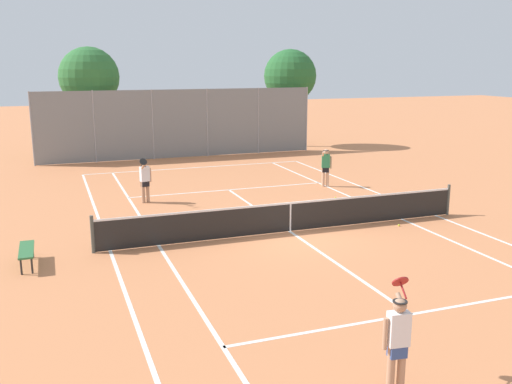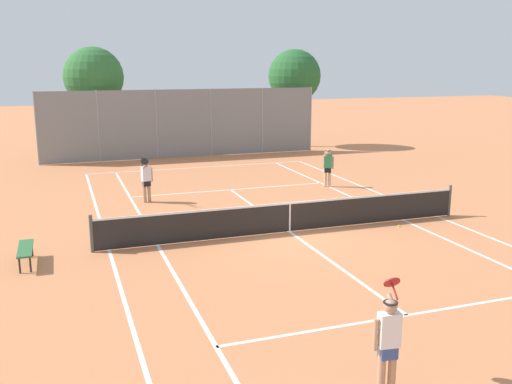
% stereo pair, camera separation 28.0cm
% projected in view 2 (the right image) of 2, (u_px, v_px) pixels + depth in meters
% --- Properties ---
extents(ground_plane, '(120.00, 120.00, 0.00)m').
position_uv_depth(ground_plane, '(290.00, 232.00, 17.82)').
color(ground_plane, '#CC7A4C').
extents(court_line_markings, '(11.10, 23.90, 0.01)m').
position_uv_depth(court_line_markings, '(290.00, 232.00, 17.82)').
color(court_line_markings, silver).
rests_on(court_line_markings, ground).
extents(tennis_net, '(12.00, 0.10, 1.07)m').
position_uv_depth(tennis_net, '(290.00, 216.00, 17.70)').
color(tennis_net, '#474C47').
rests_on(tennis_net, ground).
extents(player_near_side, '(0.73, 0.72, 1.77)m').
position_uv_depth(player_near_side, '(388.00, 339.00, 8.93)').
color(player_near_side, tan).
rests_on(player_near_side, ground).
extents(player_far_left, '(0.53, 0.84, 1.77)m').
position_uv_depth(player_far_left, '(146.00, 178.00, 21.41)').
color(player_far_left, tan).
rests_on(player_far_left, ground).
extents(player_far_right, '(0.54, 0.46, 1.60)m').
position_uv_depth(player_far_right, '(328.00, 166.00, 24.11)').
color(player_far_right, '#D8A884').
rests_on(player_far_right, ground).
extents(loose_tennis_ball_1, '(0.07, 0.07, 0.07)m').
position_uv_depth(loose_tennis_ball_1, '(399.00, 226.00, 18.35)').
color(loose_tennis_ball_1, '#D1DB33').
rests_on(loose_tennis_ball_1, ground).
extents(loose_tennis_ball_3, '(0.07, 0.07, 0.07)m').
position_uv_depth(loose_tennis_ball_3, '(337.00, 198.00, 22.13)').
color(loose_tennis_ball_3, '#D1DB33').
rests_on(loose_tennis_ball_3, ground).
extents(courtside_bench, '(0.36, 1.50, 0.47)m').
position_uv_depth(courtside_bench, '(25.00, 250.00, 14.84)').
color(courtside_bench, '#2D6638').
rests_on(courtside_bench, ground).
extents(back_fence, '(15.39, 0.08, 3.77)m').
position_uv_depth(back_fence, '(184.00, 124.00, 31.45)').
color(back_fence, gray).
rests_on(back_fence, ground).
extents(tree_behind_left, '(3.28, 3.28, 6.04)m').
position_uv_depth(tree_behind_left, '(95.00, 79.00, 31.47)').
color(tree_behind_left, brown).
rests_on(tree_behind_left, ground).
extents(tree_behind_right, '(3.25, 3.25, 5.99)m').
position_uv_depth(tree_behind_right, '(294.00, 77.00, 35.23)').
color(tree_behind_right, brown).
rests_on(tree_behind_right, ground).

